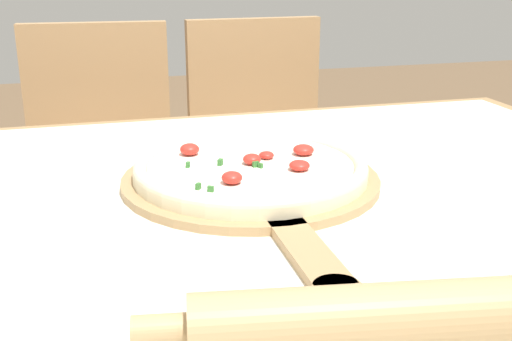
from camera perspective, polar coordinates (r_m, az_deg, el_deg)
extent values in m
cube|color=#A87F51|center=(0.89, 0.90, -3.46)|extent=(1.37, 1.01, 0.03)
cylinder|color=#A87F51|center=(1.66, 17.87, -7.24)|extent=(0.06, 0.06, 0.70)
cube|color=white|center=(0.88, 0.91, -2.41)|extent=(1.29, 0.93, 0.00)
cylinder|color=tan|center=(0.93, -0.48, -0.83)|extent=(0.37, 0.37, 0.01)
cube|color=tan|center=(0.71, 4.61, -7.30)|extent=(0.04, 0.17, 0.01)
cylinder|color=tan|center=(0.64, 7.26, -10.59)|extent=(0.05, 0.05, 0.01)
cylinder|color=beige|center=(0.92, -0.48, -0.01)|extent=(0.34, 0.34, 0.02)
torus|color=beige|center=(0.92, -0.48, 0.46)|extent=(0.34, 0.34, 0.02)
cylinder|color=white|center=(0.92, -0.48, 0.55)|extent=(0.30, 0.30, 0.00)
ellipsoid|color=red|center=(0.96, -5.92, 1.89)|extent=(0.03, 0.03, 0.02)
ellipsoid|color=red|center=(0.96, 4.24, 1.85)|extent=(0.03, 0.03, 0.02)
ellipsoid|color=red|center=(0.89, 3.88, 0.45)|extent=(0.03, 0.03, 0.01)
ellipsoid|color=red|center=(0.91, -0.37, 1.02)|extent=(0.03, 0.03, 0.02)
ellipsoid|color=red|center=(0.94, 0.93, 1.38)|extent=(0.02, 0.02, 0.01)
ellipsoid|color=red|center=(0.84, -2.16, -0.64)|extent=(0.03, 0.03, 0.02)
cube|color=#387533|center=(0.90, -0.04, 0.57)|extent=(0.01, 0.01, 0.01)
cube|color=#387533|center=(0.91, -3.20, 0.74)|extent=(0.01, 0.01, 0.01)
cube|color=#387533|center=(0.81, -4.05, -1.65)|extent=(0.01, 0.01, 0.01)
cube|color=#387533|center=(0.90, 0.70, 0.47)|extent=(0.01, 0.01, 0.01)
cube|color=#387533|center=(0.91, -6.07, 0.51)|extent=(0.01, 0.01, 0.01)
cube|color=#387533|center=(0.82, -5.16, -1.41)|extent=(0.01, 0.01, 0.01)
cylinder|color=tan|center=(0.56, 12.75, -12.46)|extent=(0.36, 0.11, 0.06)
cylinder|color=tan|center=(0.54, -8.59, -13.83)|extent=(0.05, 0.03, 0.03)
cube|color=tan|center=(1.68, -13.44, -3.43)|extent=(0.43, 0.43, 0.02)
cube|color=tan|center=(1.79, -13.83, 5.63)|extent=(0.38, 0.06, 0.44)
cylinder|color=tan|center=(1.65, -18.70, -13.01)|extent=(0.04, 0.04, 0.42)
cylinder|color=tan|center=(1.64, -7.28, -12.44)|extent=(0.04, 0.04, 0.42)
cylinder|color=tan|center=(1.93, -17.59, -8.08)|extent=(0.04, 0.04, 0.42)
cylinder|color=tan|center=(1.92, -7.98, -7.55)|extent=(0.04, 0.04, 0.42)
cube|color=tan|center=(1.74, 1.45, -2.08)|extent=(0.41, 0.41, 0.02)
cube|color=tan|center=(1.85, -0.20, 6.58)|extent=(0.38, 0.04, 0.44)
cylinder|color=tan|center=(1.66, -2.31, -11.73)|extent=(0.04, 0.04, 0.42)
cylinder|color=tan|center=(1.75, 8.05, -10.16)|extent=(0.04, 0.04, 0.42)
cylinder|color=tan|center=(1.94, -4.59, -7.09)|extent=(0.04, 0.04, 0.42)
cylinder|color=tan|center=(2.02, 4.39, -6.00)|extent=(0.04, 0.04, 0.42)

